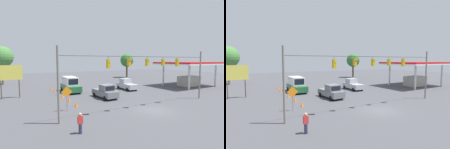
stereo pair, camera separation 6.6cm
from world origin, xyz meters
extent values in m
plane|color=#47474C|center=(0.00, 0.00, 0.00)|extent=(140.00, 140.00, 0.00)
cylinder|color=slate|center=(-10.54, -1.26, 3.56)|extent=(0.20, 0.20, 7.12)
cylinder|color=slate|center=(10.54, -1.26, 3.56)|extent=(0.20, 0.20, 7.12)
cylinder|color=black|center=(0.00, -1.26, 6.24)|extent=(21.08, 0.04, 0.04)
cube|color=gold|center=(-5.33, -1.26, 5.51)|extent=(0.32, 0.36, 1.02)
cylinder|color=black|center=(-5.33, -1.26, 6.13)|extent=(0.03, 0.03, 0.21)
cylinder|color=orange|center=(-5.33, -1.07, 5.74)|extent=(0.20, 0.02, 0.20)
cube|color=gold|center=(-2.67, -1.26, 5.55)|extent=(0.32, 0.36, 0.82)
cylinder|color=black|center=(-2.67, -1.26, 6.09)|extent=(0.03, 0.03, 0.28)
cylinder|color=orange|center=(-2.67, -1.07, 5.73)|extent=(0.20, 0.02, 0.20)
cube|color=gold|center=(0.00, -1.26, 5.57)|extent=(0.32, 0.36, 0.88)
cylinder|color=black|center=(0.00, -1.26, 6.12)|extent=(0.03, 0.03, 0.23)
cylinder|color=green|center=(0.00, -1.07, 5.76)|extent=(0.20, 0.02, 0.20)
cube|color=gold|center=(2.67, -1.26, 5.57)|extent=(0.32, 0.36, 0.81)
cylinder|color=black|center=(2.67, -1.26, 6.11)|extent=(0.03, 0.03, 0.26)
cylinder|color=red|center=(2.67, -1.07, 5.76)|extent=(0.20, 0.02, 0.20)
cube|color=gold|center=(5.33, -1.26, 5.43)|extent=(0.32, 0.36, 0.94)
cylinder|color=black|center=(5.33, -1.26, 6.07)|extent=(0.03, 0.03, 0.34)
cylinder|color=orange|center=(5.33, -1.07, 5.64)|extent=(0.20, 0.02, 0.20)
cube|color=#236038|center=(4.75, -16.55, 0.82)|extent=(2.27, 6.49, 1.00)
cube|color=silver|center=(4.74, -16.87, 2.05)|extent=(2.07, 4.16, 1.45)
cube|color=black|center=(4.77, -14.79, 2.05)|extent=(1.76, 0.04, 1.02)
cylinder|color=black|center=(5.87, -14.46, 0.32)|extent=(0.23, 0.64, 0.64)
cylinder|color=black|center=(3.67, -14.44, 0.32)|extent=(0.23, 0.64, 0.64)
cylinder|color=black|center=(5.83, -18.66, 0.32)|extent=(0.23, 0.64, 0.64)
cylinder|color=black|center=(3.62, -18.64, 0.32)|extent=(0.23, 0.64, 0.64)
cube|color=slate|center=(1.69, -8.93, 0.77)|extent=(2.19, 5.18, 0.90)
cube|color=slate|center=(1.67, -8.31, 1.67)|extent=(1.89, 1.91, 0.90)
cube|color=black|center=(1.63, -7.39, 1.67)|extent=(1.58, 0.09, 0.63)
cylinder|color=black|center=(2.61, -7.23, 0.32)|extent=(0.25, 0.65, 0.64)
cylinder|color=black|center=(0.64, -7.31, 0.32)|extent=(0.25, 0.65, 0.64)
cylinder|color=black|center=(2.75, -10.54, 0.32)|extent=(0.25, 0.65, 0.64)
cylinder|color=black|center=(0.77, -10.62, 0.32)|extent=(0.25, 0.65, 0.64)
cube|color=#A8AAB2|center=(-5.72, -13.50, 0.77)|extent=(2.27, 5.41, 0.90)
cube|color=#A8AAB2|center=(-5.76, -14.13, 1.67)|extent=(1.91, 2.02, 0.90)
cube|color=black|center=(-5.82, -15.10, 1.67)|extent=(1.56, 0.12, 0.63)
cylinder|color=black|center=(-6.80, -15.16, 0.32)|extent=(0.26, 0.65, 0.64)
cylinder|color=black|center=(-4.85, -15.28, 0.32)|extent=(0.26, 0.65, 0.64)
cylinder|color=black|center=(-6.59, -11.72, 0.32)|extent=(0.26, 0.65, 0.64)
cylinder|color=black|center=(-4.64, -11.84, 0.32)|extent=(0.26, 0.65, 0.64)
cone|color=orange|center=(7.25, -6.14, 0.30)|extent=(0.40, 0.40, 0.61)
cone|color=orange|center=(7.24, -9.17, 0.30)|extent=(0.40, 0.40, 0.61)
cone|color=orange|center=(7.42, -12.12, 0.30)|extent=(0.40, 0.40, 0.61)
cone|color=orange|center=(7.29, -15.25, 0.30)|extent=(0.40, 0.40, 0.61)
cone|color=orange|center=(7.28, -18.23, 0.30)|extent=(0.40, 0.40, 0.61)
cone|color=orange|center=(7.23, -21.24, 0.30)|extent=(0.40, 0.40, 0.61)
cube|color=red|center=(-20.73, -10.40, 5.23)|extent=(13.09, 9.60, 0.35)
cube|color=white|center=(-20.73, -10.40, 4.94)|extent=(13.19, 9.70, 0.24)
cylinder|color=silver|center=(-25.31, -13.76, 2.53)|extent=(0.36, 0.36, 5.06)
cylinder|color=silver|center=(-16.15, -13.76, 2.53)|extent=(0.36, 0.36, 5.06)
cylinder|color=silver|center=(-25.31, -7.04, 2.53)|extent=(0.36, 0.36, 5.06)
cylinder|color=silver|center=(-16.15, -7.04, 2.53)|extent=(0.36, 0.36, 5.06)
cube|color=#B2AD9E|center=(-20.73, -10.40, 1.10)|extent=(4.58, 2.88, 2.20)
cylinder|color=#4C473D|center=(13.08, -15.81, 1.41)|extent=(0.16, 0.16, 2.82)
cylinder|color=#4C473D|center=(15.47, -15.81, 1.41)|extent=(0.16, 0.16, 2.82)
cube|color=#D8CC4C|center=(14.27, -15.81, 3.94)|extent=(3.41, 0.12, 2.25)
cylinder|color=slate|center=(8.75, -4.90, 0.90)|extent=(0.06, 0.06, 1.80)
cube|color=orange|center=(8.75, -4.90, 2.21)|extent=(1.27, 0.04, 1.27)
cylinder|color=#2D334C|center=(9.62, 1.81, 0.40)|extent=(0.28, 0.28, 0.80)
cube|color=red|center=(9.62, 1.81, 1.12)|extent=(0.40, 0.24, 0.64)
sphere|color=tan|center=(9.62, 1.81, 1.56)|extent=(0.25, 0.25, 0.25)
cylinder|color=#4C3823|center=(-19.92, -33.60, 2.29)|extent=(0.53, 0.53, 4.58)
sphere|color=#336B2D|center=(-19.92, -33.60, 5.78)|extent=(4.37, 4.37, 4.37)
cylinder|color=brown|center=(15.78, -33.86, 2.61)|extent=(0.36, 0.36, 5.21)
sphere|color=#427A38|center=(15.78, -33.86, 6.59)|extent=(5.02, 5.02, 5.02)
camera|label=1|loc=(14.26, 14.66, 5.81)|focal=28.00mm
camera|label=2|loc=(14.20, 14.70, 5.81)|focal=28.00mm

